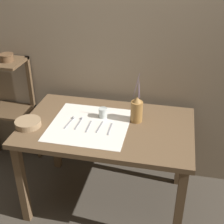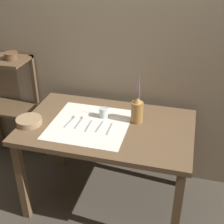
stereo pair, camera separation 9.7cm
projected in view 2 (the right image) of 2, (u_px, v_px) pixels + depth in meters
The scene contains 14 objects.
ground_plane at pixel (108, 199), 2.82m from camera, with size 12.00×12.00×0.00m, color #473F35.
stone_wall_back at pixel (123, 53), 2.66m from camera, with size 7.00×0.06×2.40m.
wooden_table at pixel (107, 135), 2.47m from camera, with size 1.33×0.83×0.79m.
wooden_shelf_unit at pixel (7, 91), 2.97m from camera, with size 0.53×0.31×1.12m.
linen_cloth at pixel (90, 124), 2.43m from camera, with size 0.60×0.60×0.00m.
pitcher_with_flowers at pixel (137, 111), 2.42m from camera, with size 0.09×0.09×0.41m.
wooden_bowl at pixel (29, 121), 2.43m from camera, with size 0.20×0.20×0.05m.
glass_tumbler_near at pixel (104, 113), 2.50m from camera, with size 0.07×0.07×0.08m.
spoon_inner at pixel (72, 119), 2.49m from camera, with size 0.04×0.18×0.02m.
spoon_outer at pixel (81, 120), 2.48m from camera, with size 0.02×0.18×0.02m.
fork_outer at pixel (89, 126), 2.40m from camera, with size 0.02×0.17×0.00m.
fork_inner at pixel (100, 127), 2.39m from camera, with size 0.02×0.17×0.00m.
knife_center at pixel (109, 129), 2.37m from camera, with size 0.02×0.17×0.00m.
metal_pot_small at pixel (11, 56), 2.73m from camera, with size 0.12×0.12×0.06m.
Camera 2 is at (0.57, -1.98, 2.07)m, focal length 50.00 mm.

